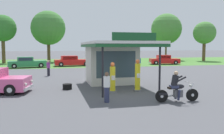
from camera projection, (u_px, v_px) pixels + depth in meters
name	position (u px, v px, depth m)	size (l,w,h in m)	color
ground_plane	(122.00, 94.00, 13.79)	(300.00, 300.00, 0.00)	#4C4C51
grass_verge_strip	(76.00, 62.00, 42.82)	(120.00, 24.00, 0.01)	#477A33
service_station_kiosk	(113.00, 59.00, 17.58)	(4.30, 7.20, 3.57)	beige
gas_pump_nearside	(113.00, 79.00, 14.33)	(0.44, 0.44, 1.86)	slate
gas_pump_offside	(138.00, 77.00, 14.71)	(0.44, 0.44, 2.01)	slate
motorcycle_with_rider	(177.00, 89.00, 11.86)	(2.31, 0.70, 1.58)	black
parked_car_back_row_far_left	(124.00, 60.00, 37.72)	(5.21, 2.39, 1.61)	#19479E
parked_car_back_row_right	(164.00, 60.00, 37.40)	(5.03, 2.51, 1.50)	red
parked_car_back_row_centre	(27.00, 63.00, 31.42)	(5.28, 2.57, 1.45)	#2D844C
parked_car_back_row_left	(72.00, 61.00, 34.18)	(5.59, 2.28, 1.50)	red
bystander_leaning_by_kiosk	(107.00, 87.00, 11.73)	(0.34, 0.34, 1.54)	#2D3351
bystander_strolling_foreground	(48.00, 68.00, 22.50)	(0.34, 0.34, 1.50)	black
tree_oak_far_left	(166.00, 29.00, 50.17)	(6.51, 6.51, 9.90)	brown
tree_oak_right	(48.00, 28.00, 43.20)	(6.31, 6.31, 9.45)	brown
tree_oak_distant_spare	(3.00, 28.00, 39.58)	(4.51, 4.51, 8.21)	brown
tree_oak_centre	(204.00, 33.00, 46.37)	(4.40, 4.40, 7.79)	brown
spare_tire_stack	(67.00, 87.00, 15.39)	(0.60, 0.60, 0.36)	black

